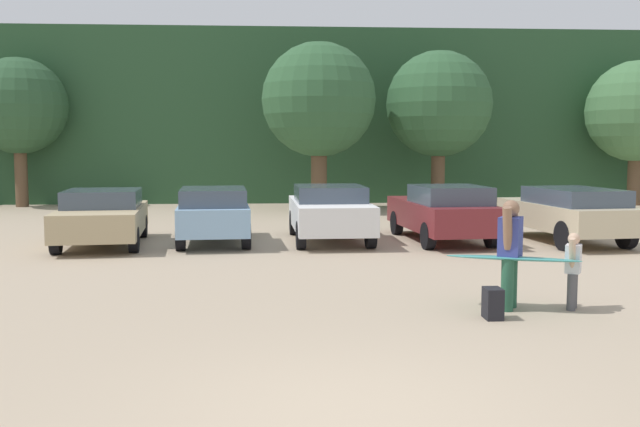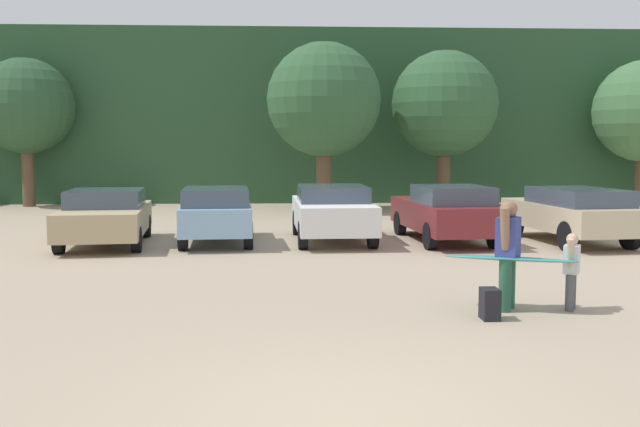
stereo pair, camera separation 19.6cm
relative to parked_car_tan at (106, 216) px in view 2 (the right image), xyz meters
name	(u,v)px [view 2 (the right image)]	position (x,y,z in m)	size (l,w,h in m)	color
ground_plane	(342,412)	(4.99, -11.83, -0.73)	(120.00, 120.00, 0.00)	tan
hillside_ridge	(294,121)	(4.99, 18.80, 3.00)	(108.00, 12.00, 7.47)	#284C2D
tree_center	(26,107)	(-5.92, 11.81, 3.31)	(3.87, 3.87, 6.00)	brown
tree_center_right	(324,100)	(5.99, 9.08, 3.43)	(4.29, 4.29, 6.34)	brown
tree_far_right	(444,104)	(10.76, 10.03, 3.34)	(4.15, 4.15, 6.18)	brown
parked_car_tan	(106,216)	(0.00, 0.00, 0.00)	(2.37, 4.54, 1.38)	tan
parked_car_sky_blue	(216,213)	(2.75, 0.13, 0.05)	(2.00, 4.08, 1.43)	#84ADD1
parked_car_white	(332,211)	(5.72, 0.40, 0.05)	(2.02, 4.44, 1.45)	white
parked_car_maroon	(446,212)	(8.65, 0.13, 0.05)	(2.16, 4.66, 1.48)	maroon
parked_car_champagne	(571,212)	(11.80, -0.26, 0.06)	(2.30, 4.59, 1.42)	beige
person_adult	(508,248)	(7.84, -7.67, 0.21)	(0.47, 0.66, 1.67)	#26593F
person_child	(571,267)	(8.81, -7.74, -0.07)	(0.34, 0.47, 1.17)	#4C4C51
surfboard_teal	(511,259)	(7.89, -7.66, 0.05)	(2.09, 1.24, 0.14)	teal
backpack_dropped	(490,304)	(7.41, -8.28, -0.51)	(0.24, 0.34, 0.45)	black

